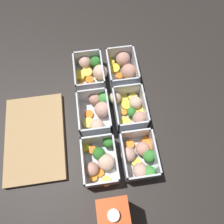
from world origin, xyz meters
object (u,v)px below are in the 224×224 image
container_near_left (140,158)px  container_near_right (123,68)px  container_far_left (101,160)px  container_far_right (91,72)px  container_far_center (97,111)px  juice_carton (113,213)px  container_near_center (130,108)px

container_near_left → container_near_right: bearing=-0.6°
container_far_left → container_far_right: size_ratio=0.97×
container_near_right → container_far_center: 0.19m
container_near_right → container_far_right: (0.00, 0.11, -0.00)m
container_near_left → container_far_right: (0.32, 0.11, -0.00)m
container_near_right → container_far_center: bearing=143.8°
container_near_right → container_near_left: bearing=179.4°
container_near_right → juice_carton: juice_carton is taller
container_near_center → container_near_right: (0.15, -0.00, 0.00)m
container_near_center → juice_carton: bearing=161.6°
container_far_right → juice_carton: juice_carton is taller
container_near_left → container_far_right: size_ratio=0.91×
container_near_right → container_far_left: (-0.31, 0.12, 0.00)m
container_far_left → juice_carton: bearing=-173.5°
container_near_left → container_far_right: same height
container_far_center → container_far_right: same height
container_near_left → container_far_center: bearing=32.8°
container_near_center → juice_carton: juice_carton is taller
container_far_left → container_far_center: same height
container_far_center → container_far_right: 0.15m
container_near_left → juice_carton: bearing=143.5°
container_near_center → juice_carton: 0.32m
container_far_right → container_near_right: bearing=-91.2°
container_far_center → container_near_right: bearing=-36.2°
juice_carton → container_near_left: bearing=-36.5°
container_near_left → container_near_center: size_ratio=0.97×
container_far_left → container_far_right: 0.31m
container_far_center → container_far_right: bearing=0.9°
container_near_left → container_near_right: 0.32m
container_near_left → juice_carton: size_ratio=0.69×
container_far_center → container_far_left: bearing=177.0°
container_near_right → container_far_right: same height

